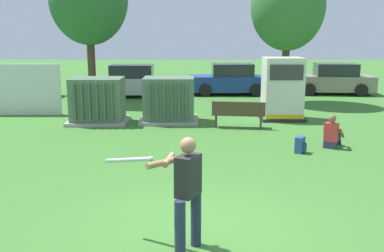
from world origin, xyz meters
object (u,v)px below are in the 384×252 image
object	(u,v)px
batter	(185,189)
parked_car_rightmost	(333,80)
transformer_west	(98,101)
park_bench	(238,112)
generator_enclosure	(282,89)
backpack	(300,145)
transformer_mid_west	(169,100)
parked_car_leftmost	(14,82)
parked_car_left_of_center	(130,82)
seated_spectator	(332,134)
parked_car_right_of_center	(230,80)

from	to	relation	value
batter	parked_car_rightmost	xyz separation A→B (m)	(7.73, 17.22, -0.22)
transformer_west	park_bench	xyz separation A→B (m)	(4.95, -0.94, -0.25)
generator_enclosure	parked_car_rightmost	bearing A→B (deg)	59.12
park_bench	backpack	distance (m)	3.49
transformer_mid_west	parked_car_leftmost	world-z (taller)	same
generator_enclosure	parked_car_rightmost	distance (m)	8.13
generator_enclosure	park_bench	world-z (taller)	generator_enclosure
transformer_west	parked_car_leftmost	xyz separation A→B (m)	(-5.56, 6.64, -0.04)
parked_car_left_of_center	seated_spectator	bearing A→B (deg)	-55.81
parked_car_leftmost	parked_car_rightmost	distance (m)	16.50
backpack	parked_car_leftmost	size ratio (longest dim) A/B	0.10
transformer_mid_west	park_bench	distance (m)	2.67
seated_spectator	parked_car_leftmost	distance (m)	16.44
batter	parked_car_left_of_center	size ratio (longest dim) A/B	0.41
generator_enclosure	backpack	size ratio (longest dim) A/B	5.23
park_bench	parked_car_left_of_center	world-z (taller)	parked_car_left_of_center
generator_enclosure	parked_car_leftmost	bearing A→B (deg)	153.98
transformer_mid_west	parked_car_left_of_center	size ratio (longest dim) A/B	0.50
parked_car_rightmost	seated_spectator	bearing A→B (deg)	-107.91
parked_car_leftmost	parked_car_left_of_center	distance (m)	5.85
park_bench	parked_car_right_of_center	bearing A→B (deg)	86.59
park_bench	backpack	world-z (taller)	park_bench
parked_car_leftmost	parked_car_right_of_center	distance (m)	11.05
transformer_mid_west	parked_car_rightmost	bearing A→B (deg)	41.55
parked_car_right_of_center	transformer_west	bearing A→B (deg)	-125.86
park_bench	batter	xyz separation A→B (m)	(-1.76, -8.68, 0.44)
parked_car_leftmost	park_bench	bearing A→B (deg)	-35.81
transformer_west	parked_car_rightmost	bearing A→B (deg)	34.85
generator_enclosure	backpack	distance (m)	4.89
seated_spectator	parked_car_leftmost	size ratio (longest dim) A/B	0.22
batter	parked_car_rightmost	world-z (taller)	batter
backpack	parked_car_right_of_center	distance (m)	11.74
transformer_west	backpack	xyz separation A→B (m)	(6.26, -4.15, -0.57)
parked_car_left_of_center	parked_car_leftmost	bearing A→B (deg)	-178.97
transformer_mid_west	batter	bearing A→B (deg)	-86.23
transformer_west	parked_car_right_of_center	distance (m)	9.31
seated_spectator	parked_car_left_of_center	world-z (taller)	parked_car_left_of_center
park_bench	backpack	xyz separation A→B (m)	(1.32, -3.21, -0.32)
park_bench	parked_car_leftmost	xyz separation A→B (m)	(-10.51, 7.58, 0.22)
transformer_west	parked_car_left_of_center	distance (m)	6.75
batter	parked_car_rightmost	bearing A→B (deg)	65.83
transformer_west	park_bench	bearing A→B (deg)	-10.80
transformer_west	generator_enclosure	world-z (taller)	generator_enclosure
batter	parked_car_right_of_center	size ratio (longest dim) A/B	0.41
parked_car_left_of_center	transformer_mid_west	bearing A→B (deg)	-71.02
generator_enclosure	parked_car_left_of_center	xyz separation A→B (m)	(-6.46, 6.11, -0.38)
parked_car_right_of_center	seated_spectator	bearing A→B (deg)	-80.58
seated_spectator	parked_car_left_of_center	distance (m)	12.49
parked_car_leftmost	parked_car_rightmost	bearing A→B (deg)	3.34
transformer_mid_west	backpack	size ratio (longest dim) A/B	4.77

